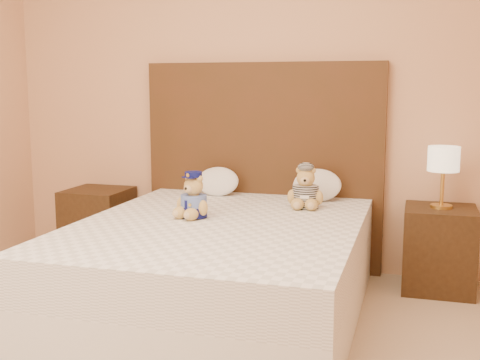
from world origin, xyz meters
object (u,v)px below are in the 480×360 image
object	(u,v)px
bed	(219,268)
pillow_right	(317,183)
nightstand_left	(98,224)
lamp	(444,162)
teddy_police	(194,195)
pillow_left	(218,180)
nightstand_right	(439,249)
teddy_prisoner	(306,187)

from	to	relation	value
bed	pillow_right	bearing A→B (deg)	62.42
nightstand_left	lamp	distance (m)	2.56
nightstand_left	pillow_right	world-z (taller)	pillow_right
teddy_police	lamp	bearing A→B (deg)	45.72
teddy_police	pillow_left	bearing A→B (deg)	116.64
bed	lamp	size ratio (longest dim) A/B	5.00
lamp	teddy_police	distance (m)	1.62
nightstand_right	pillow_right	xyz separation A→B (m)	(-0.82, 0.03, 0.39)
pillow_left	nightstand_right	bearing A→B (deg)	-1.12
lamp	teddy_prisoner	xyz separation A→B (m)	(-0.85, -0.25, -0.16)
bed	teddy_prisoner	world-z (taller)	teddy_prisoner
teddy_police	pillow_right	bearing A→B (deg)	69.55
lamp	teddy_prisoner	world-z (taller)	lamp
nightstand_right	pillow_left	distance (m)	1.58
nightstand_left	pillow_left	xyz separation A→B (m)	(0.96, 0.03, 0.38)
teddy_police	teddy_prisoner	bearing A→B (deg)	57.70
bed	pillow_right	distance (m)	1.02
nightstand_left	bed	bearing A→B (deg)	-32.62
bed	nightstand_left	xyz separation A→B (m)	(-1.25, 0.80, -0.00)
pillow_right	nightstand_left	bearing A→B (deg)	-178.98
bed	teddy_prisoner	size ratio (longest dim) A/B	7.34
teddy_police	pillow_right	size ratio (longest dim) A/B	0.82
teddy_police	pillow_left	xyz separation A→B (m)	(-0.10, 0.75, -0.03)
pillow_right	teddy_prisoner	bearing A→B (deg)	-95.91
lamp	pillow_left	size ratio (longest dim) A/B	1.28
teddy_prisoner	pillow_right	distance (m)	0.28
nightstand_right	pillow_left	xyz separation A→B (m)	(-1.54, 0.03, 0.38)
pillow_left	pillow_right	distance (m)	0.72
nightstand_left	lamp	size ratio (longest dim) A/B	1.38
lamp	nightstand_left	bearing A→B (deg)	180.00
nightstand_right	teddy_prisoner	distance (m)	0.97
nightstand_right	nightstand_left	bearing A→B (deg)	180.00
lamp	teddy_prisoner	distance (m)	0.90
teddy_police	nightstand_right	bearing A→B (deg)	45.72
nightstand_left	nightstand_right	bearing A→B (deg)	0.00
nightstand_left	pillow_left	size ratio (longest dim) A/B	1.77
nightstand_right	lamp	world-z (taller)	lamp
bed	lamp	bearing A→B (deg)	32.62
teddy_police	teddy_prisoner	xyz separation A→B (m)	(0.59, 0.47, -0.00)
bed	pillow_left	size ratio (longest dim) A/B	6.42
nightstand_left	teddy_police	size ratio (longest dim) A/B	2.01
bed	lamp	distance (m)	1.59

